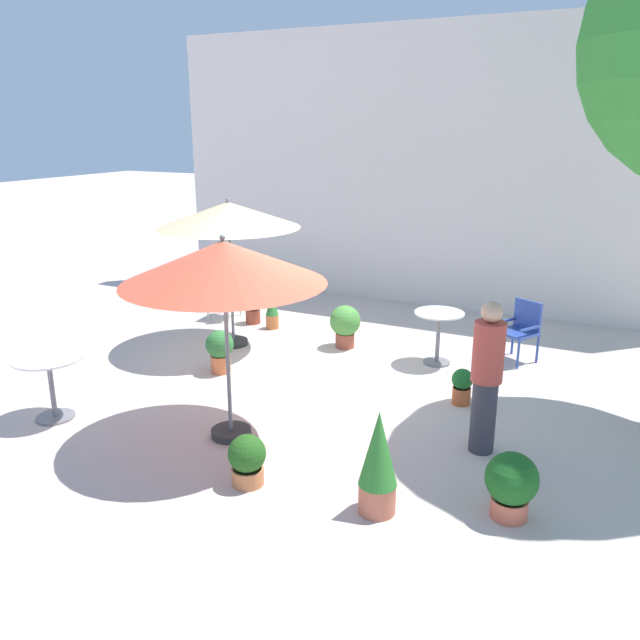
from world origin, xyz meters
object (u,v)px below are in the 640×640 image
object	(u,v)px
cafe_table_1	(439,328)
patio_chair_1	(521,327)
potted_plant_1	(378,462)
potted_plant_5	(511,483)
potted_plant_6	(462,385)
potted_plant_2	(253,308)
patio_umbrella_0	(223,264)
standing_person	(486,376)
potted_plant_7	(272,311)
potted_plant_3	(220,349)
patio_umbrella_1	(228,216)
patio_chair_0	(228,290)
potted_plant_0	(247,459)
potted_plant_4	(345,324)
cafe_table_0	(50,375)

from	to	relation	value
cafe_table_1	patio_chair_1	xyz separation A→B (m)	(1.03, 0.65, -0.02)
patio_chair_1	potted_plant_1	size ratio (longest dim) A/B	0.90
potted_plant_5	potted_plant_6	world-z (taller)	potted_plant_5
potted_plant_2	patio_chair_1	bearing A→B (deg)	2.00
patio_umbrella_0	patio_chair_1	world-z (taller)	patio_umbrella_0
potted_plant_2	standing_person	distance (m)	5.35
potted_plant_2	potted_plant_7	bearing A→B (deg)	-13.35
patio_chair_1	standing_person	distance (m)	2.96
potted_plant_3	potted_plant_6	xyz separation A→B (m)	(3.26, 0.43, -0.10)
potted_plant_6	potted_plant_7	world-z (taller)	potted_plant_7
patio_umbrella_1	potted_plant_7	world-z (taller)	patio_umbrella_1
patio_chair_0	potted_plant_7	size ratio (longest dim) A/B	1.44
patio_umbrella_1	potted_plant_6	distance (m)	4.18
potted_plant_6	potted_plant_3	bearing A→B (deg)	-172.57
potted_plant_0	potted_plant_4	world-z (taller)	potted_plant_4
patio_umbrella_0	potted_plant_6	bearing A→B (deg)	43.24
patio_umbrella_1	potted_plant_0	xyz separation A→B (m)	(2.35, -3.33, -1.74)
patio_umbrella_1	potted_plant_3	distance (m)	2.02
cafe_table_0	potted_plant_4	size ratio (longest dim) A/B	1.20
potted_plant_1	cafe_table_0	bearing A→B (deg)	178.45
patio_chair_1	potted_plant_1	xyz separation A→B (m)	(-0.49, -4.46, -0.02)
potted_plant_7	standing_person	xyz separation A→B (m)	(4.09, -2.68, 0.53)
patio_umbrella_1	potted_plant_0	size ratio (longest dim) A/B	4.49
patio_umbrella_1	potted_plant_2	distance (m)	2.07
potted_plant_1	standing_person	size ratio (longest dim) A/B	0.60
potted_plant_5	potted_plant_7	bearing A→B (deg)	140.48
potted_plant_0	potted_plant_2	size ratio (longest dim) A/B	0.97
cafe_table_1	patio_umbrella_1	bearing A→B (deg)	-169.03
potted_plant_4	patio_umbrella_0	bearing A→B (deg)	-89.09
patio_chair_0	potted_plant_0	distance (m)	5.52
cafe_table_0	potted_plant_6	size ratio (longest dim) A/B	1.75
cafe_table_1	potted_plant_4	world-z (taller)	cafe_table_1
cafe_table_1	potted_plant_7	world-z (taller)	cafe_table_1
potted_plant_5	potted_plant_6	xyz separation A→B (m)	(-0.96, 2.16, -0.09)
cafe_table_0	potted_plant_2	bearing A→B (deg)	88.34
potted_plant_1	potted_plant_4	distance (m)	4.36
patio_chair_0	potted_plant_0	size ratio (longest dim) A/B	1.76
potted_plant_3	potted_plant_6	bearing A→B (deg)	7.43
potted_plant_0	potted_plant_4	size ratio (longest dim) A/B	0.76
potted_plant_4	potted_plant_5	bearing A→B (deg)	-48.08
cafe_table_1	potted_plant_1	size ratio (longest dim) A/B	0.79
potted_plant_4	potted_plant_6	bearing A→B (deg)	-30.99
patio_chair_1	potted_plant_1	world-z (taller)	potted_plant_1
potted_plant_1	potted_plant_2	size ratio (longest dim) A/B	1.87
cafe_table_0	standing_person	distance (m)	4.88
patio_umbrella_0	potted_plant_4	size ratio (longest dim) A/B	3.38
potted_plant_0	potted_plant_3	world-z (taller)	potted_plant_3
cafe_table_1	patio_chair_1	world-z (taller)	patio_chair_1
patio_chair_0	patio_chair_1	world-z (taller)	patio_chair_0
patio_chair_1	potted_plant_4	bearing A→B (deg)	-166.65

